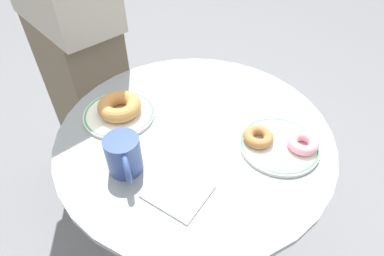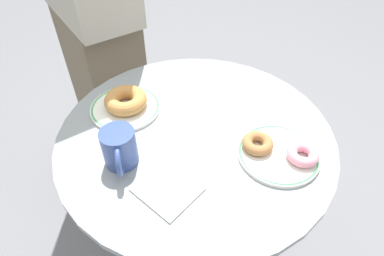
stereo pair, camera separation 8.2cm
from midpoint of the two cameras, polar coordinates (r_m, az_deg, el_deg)
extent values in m
cylinder|color=gray|center=(0.86, -2.25, -1.25)|extent=(0.72, 0.72, 0.02)
cylinder|color=gray|center=(1.15, -1.74, -14.32)|extent=(0.06, 0.06, 0.72)
cylinder|color=white|center=(0.93, -15.11, 2.20)|extent=(0.20, 0.20, 0.01)
torus|color=#4C9E66|center=(0.93, -15.14, 2.36)|extent=(0.19, 0.19, 0.01)
cylinder|color=white|center=(0.83, 12.29, -3.15)|extent=(0.20, 0.20, 0.01)
torus|color=#4C9E66|center=(0.83, 12.32, -2.99)|extent=(0.19, 0.19, 0.01)
torus|color=#BC7F42|center=(0.91, -15.15, 3.56)|extent=(0.12, 0.12, 0.04)
torus|color=pink|center=(0.82, 16.19, -2.71)|extent=(0.09, 0.09, 0.03)
torus|color=#A36B3D|center=(0.81, 8.75, -1.67)|extent=(0.11, 0.11, 0.03)
cube|color=white|center=(0.73, -5.66, -11.14)|extent=(0.16, 0.15, 0.01)
cylinder|color=#334784|center=(0.76, -14.96, -4.66)|extent=(0.08, 0.08, 0.09)
torus|color=#334784|center=(0.73, -14.58, -7.03)|extent=(0.05, 0.07, 0.07)
cube|color=brown|center=(1.52, -18.46, 2.95)|extent=(0.42, 0.39, 0.84)
camera|label=1|loc=(0.04, -92.87, -2.74)|focal=30.44mm
camera|label=2|loc=(0.04, 87.13, 2.74)|focal=30.44mm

